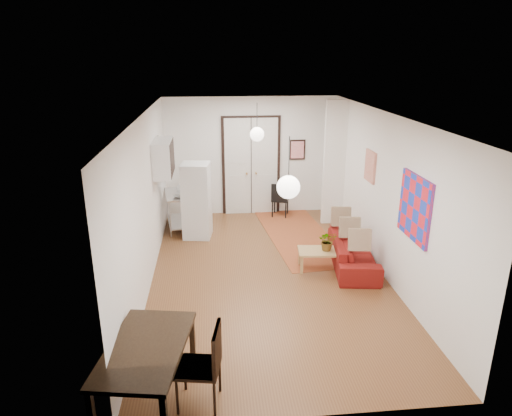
{
  "coord_description": "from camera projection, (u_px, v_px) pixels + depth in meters",
  "views": [
    {
      "loc": [
        -0.96,
        -7.51,
        3.87
      ],
      "look_at": [
        -0.2,
        0.14,
        1.25
      ],
      "focal_mm": 32.0,
      "sensor_mm": 36.0,
      "label": 1
    }
  ],
  "objects": [
    {
      "name": "painting_abstract",
      "position": [
        370.0,
        166.0,
        8.77
      ],
      "size": [
        0.05,
        0.5,
        0.6
      ],
      "primitive_type": "cube",
      "color": "beige",
      "rests_on": "wall_right"
    },
    {
      "name": "pendant_back",
      "position": [
        257.0,
        134.0,
        9.57
      ],
      "size": [
        0.3,
        0.3,
        0.8
      ],
      "color": "silver",
      "rests_on": "ceiling"
    },
    {
      "name": "wall_right",
      "position": [
        385.0,
        196.0,
        8.13
      ],
      "size": [
        0.02,
        7.0,
        2.9
      ],
      "primitive_type": "cube",
      "color": "white",
      "rests_on": "floor"
    },
    {
      "name": "painting_popart",
      "position": [
        415.0,
        208.0,
        6.89
      ],
      "size": [
        0.05,
        1.0,
        1.0
      ],
      "primitive_type": "cube",
      "color": "red",
      "rests_on": "wall_right"
    },
    {
      "name": "bowl",
      "position": [
        177.0,
        196.0,
        10.07
      ],
      "size": [
        0.23,
        0.23,
        0.05
      ],
      "primitive_type": "imported",
      "rotation": [
        0.0,
        0.0,
        0.15
      ],
      "color": "white",
      "rests_on": "kitchen_counter"
    },
    {
      "name": "wall_front",
      "position": [
        311.0,
        303.0,
        4.64
      ],
      "size": [
        4.2,
        0.02,
        2.9
      ],
      "primitive_type": "cube",
      "color": "white",
      "rests_on": "floor"
    },
    {
      "name": "dining_table",
      "position": [
        146.0,
        353.0,
        5.05
      ],
      "size": [
        1.07,
        1.58,
        0.81
      ],
      "rotation": [
        0.0,
        0.0,
        -0.17
      ],
      "color": "black",
      "rests_on": "floor"
    },
    {
      "name": "black_side_chair",
      "position": [
        280.0,
        196.0,
        11.35
      ],
      "size": [
        0.49,
        0.5,
        0.86
      ],
      "rotation": [
        0.0,
        0.0,
        2.84
      ],
      "color": "black",
      "rests_on": "floor"
    },
    {
      "name": "wall_cabinet",
      "position": [
        163.0,
        158.0,
        9.03
      ],
      "size": [
        0.35,
        1.0,
        0.7
      ],
      "primitive_type": "cube",
      "color": "white",
      "rests_on": "wall_left"
    },
    {
      "name": "soap_bottle",
      "position": [
        179.0,
        187.0,
        10.57
      ],
      "size": [
        0.09,
        0.09,
        0.18
      ],
      "primitive_type": "imported",
      "rotation": [
        0.0,
        0.0,
        0.15
      ],
      "color": "teal",
      "rests_on": "kitchen_counter"
    },
    {
      "name": "ceiling",
      "position": [
        269.0,
        115.0,
        7.47
      ],
      "size": [
        4.2,
        7.0,
        0.02
      ],
      "primitive_type": "cube",
      "color": "silver",
      "rests_on": "wall_back"
    },
    {
      "name": "kilim_rug",
      "position": [
        299.0,
        235.0,
        10.18
      ],
      "size": [
        1.69,
        3.65,
        0.01
      ],
      "primitive_type": "cube",
      "rotation": [
        0.0,
        0.0,
        0.11
      ],
      "color": "#A64A29",
      "rests_on": "floor"
    },
    {
      "name": "wall_back",
      "position": [
        251.0,
        156.0,
        11.24
      ],
      "size": [
        4.2,
        0.02,
        2.9
      ],
      "primitive_type": "cube",
      "color": "white",
      "rests_on": "floor"
    },
    {
      "name": "potted_plant",
      "position": [
        328.0,
        241.0,
        8.43
      ],
      "size": [
        0.37,
        0.33,
        0.38
      ],
      "primitive_type": "imported",
      "rotation": [
        0.0,
        0.0,
        -0.1
      ],
      "color": "#37682E",
      "rests_on": "coffee_table"
    },
    {
      "name": "stub_partition",
      "position": [
        334.0,
        164.0,
        10.51
      ],
      "size": [
        0.5,
        0.1,
        2.9
      ],
      "primitive_type": "cube",
      "color": "white",
      "rests_on": "floor"
    },
    {
      "name": "pendant_front",
      "position": [
        288.0,
        187.0,
        5.8
      ],
      "size": [
        0.3,
        0.3,
        0.8
      ],
      "color": "silver",
      "rests_on": "ceiling"
    },
    {
      "name": "double_doors",
      "position": [
        251.0,
        167.0,
        11.28
      ],
      "size": [
        1.44,
        0.06,
        2.5
      ],
      "primitive_type": "cube",
      "color": "silver",
      "rests_on": "wall_back"
    },
    {
      "name": "dining_chair_near",
      "position": [
        198.0,
        355.0,
        5.24
      ],
      "size": [
        0.55,
        0.72,
        1.0
      ],
      "rotation": [
        0.0,
        0.0,
        -1.74
      ],
      "color": "#342010",
      "rests_on": "floor"
    },
    {
      "name": "wall_left",
      "position": [
        146.0,
        203.0,
        7.75
      ],
      "size": [
        0.02,
        7.0,
        2.9
      ],
      "primitive_type": "cube",
      "color": "white",
      "rests_on": "floor"
    },
    {
      "name": "floor",
      "position": [
        268.0,
        274.0,
        8.41
      ],
      "size": [
        7.0,
        7.0,
        0.0
      ],
      "primitive_type": "plane",
      "color": "brown",
      "rests_on": "ground"
    },
    {
      "name": "fridge",
      "position": [
        197.0,
        201.0,
        9.9
      ],
      "size": [
        0.66,
        0.66,
        1.65
      ],
      "primitive_type": "cube",
      "rotation": [
        0.0,
        0.0,
        -0.14
      ],
      "color": "silver",
      "rests_on": "floor"
    },
    {
      "name": "print_left",
      "position": [
        158.0,
        150.0,
        9.47
      ],
      "size": [
        0.03,
        0.44,
        0.54
      ],
      "primitive_type": "cube",
      "color": "#A67045",
      "rests_on": "wall_left"
    },
    {
      "name": "coffee_table",
      "position": [
        322.0,
        253.0,
        8.5
      ],
      "size": [
        0.91,
        0.57,
        0.39
      ],
      "rotation": [
        0.0,
        0.0,
        -0.1
      ],
      "color": "tan",
      "rests_on": "floor"
    },
    {
      "name": "dining_chair_far",
      "position": [
        198.0,
        355.0,
        5.24
      ],
      "size": [
        0.55,
        0.72,
        1.0
      ],
      "rotation": [
        0.0,
        0.0,
        -1.74
      ],
      "color": "#342010",
      "rests_on": "floor"
    },
    {
      "name": "poster_back",
      "position": [
        297.0,
        150.0,
        11.27
      ],
      "size": [
        0.4,
        0.03,
        0.5
      ],
      "primitive_type": "cube",
      "color": "red",
      "rests_on": "wall_back"
    },
    {
      "name": "kitchen_counter",
      "position": [
        179.0,
        206.0,
        10.46
      ],
      "size": [
        0.7,
        1.17,
        0.84
      ],
      "rotation": [
        0.0,
        0.0,
        0.14
      ],
      "color": "#B5B6BA",
      "rests_on": "floor"
    },
    {
      "name": "sofa",
      "position": [
        353.0,
        252.0,
        8.69
      ],
      "size": [
        2.01,
        1.01,
        0.56
      ],
      "primitive_type": "imported",
      "rotation": [
        0.0,
        0.0,
        1.43
      ],
      "color": "maroon",
      "rests_on": "floor"
    }
  ]
}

